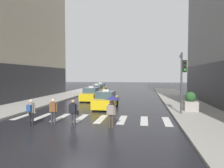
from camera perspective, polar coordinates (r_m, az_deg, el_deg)
name	(u,v)px	position (r m, az deg, el deg)	size (l,w,h in m)	color
ground_plane	(77,130)	(11.71, -10.37, -13.12)	(160.00, 160.00, 0.00)	black
crosswalk_markings	(91,118)	(14.48, -6.25, -10.04)	(11.30, 2.80, 0.01)	silver
traffic_light_pole	(183,74)	(16.17, 20.09, 2.75)	(0.44, 0.84, 4.80)	#47474C
taxi_lead	(106,100)	(18.93, -1.77, -4.84)	(1.97, 4.56, 1.80)	yellow
taxi_second	(91,95)	(24.71, -6.05, -3.12)	(1.98, 4.56, 1.80)	yellow
taxi_third	(97,91)	(31.16, -4.52, -1.94)	(1.95, 4.55, 1.80)	gold
taxi_fourth	(100,88)	(37.20, -3.46, -1.21)	(2.10, 4.62, 1.80)	yellow
pedestrian_with_umbrella	(112,103)	(11.59, 0.09, -5.58)	(0.96, 0.96, 1.94)	#473D33
pedestrian_with_backpack	(31,110)	(13.27, -22.74, -7.12)	(0.55, 0.43, 1.65)	black
pedestrian_with_handbag	(73,111)	(12.35, -11.29, -7.86)	(0.60, 0.24, 1.65)	#333338
pedestrian_plain_coat	(53,110)	(13.16, -16.91, -7.26)	(0.55, 0.24, 1.65)	#333338
planter_near_corner	(190,102)	(17.95, 22.06, -4.95)	(1.10, 1.10, 1.60)	#A8A399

